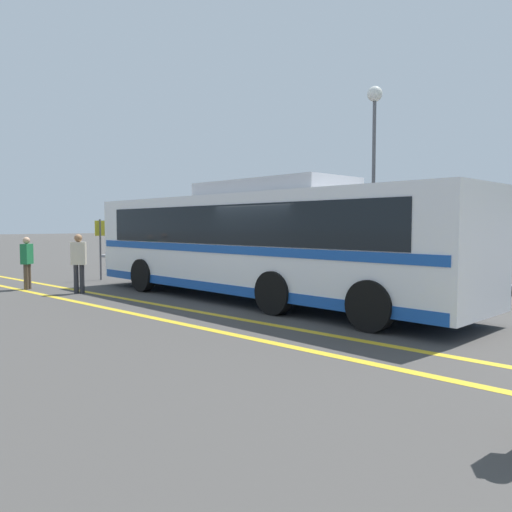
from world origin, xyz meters
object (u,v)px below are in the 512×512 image
object	(u,v)px
bus_stop_sign	(100,242)
street_lamp	(374,132)
parked_car_1	(230,254)
pedestrian_1	(27,260)
transit_bus	(256,241)
parked_car_2	(371,265)
pedestrian_0	(79,260)
parked_car_0	(160,252)

from	to	relation	value
bus_stop_sign	street_lamp	xyz separation A→B (m)	(6.76, 8.04, 4.28)
parked_car_1	street_lamp	size ratio (longest dim) A/B	0.63
pedestrian_1	transit_bus	bearing A→B (deg)	74.95
transit_bus	parked_car_1	world-z (taller)	transit_bus
parked_car_2	pedestrian_0	xyz separation A→B (m)	(-5.08, -8.22, 0.36)
pedestrian_0	bus_stop_sign	world-z (taller)	bus_stop_sign
pedestrian_1	parked_car_1	bearing A→B (deg)	138.05
bus_stop_sign	street_lamp	size ratio (longest dim) A/B	0.30
street_lamp	transit_bus	bearing A→B (deg)	-83.03
pedestrian_1	street_lamp	world-z (taller)	street_lamp
parked_car_1	street_lamp	xyz separation A→B (m)	(5.62, 2.45, 4.94)
parked_car_0	street_lamp	distance (m)	12.18
pedestrian_1	bus_stop_sign	size ratio (longest dim) A/B	0.74
parked_car_2	street_lamp	xyz separation A→B (m)	(-1.16, 2.18, 5.05)
parked_car_1	bus_stop_sign	world-z (taller)	bus_stop_sign
parked_car_0	pedestrian_1	xyz separation A→B (m)	(4.84, -8.71, 0.26)
pedestrian_1	pedestrian_0	bearing A→B (deg)	67.71
transit_bus	parked_car_0	bearing A→B (deg)	68.02
pedestrian_0	pedestrian_1	distance (m)	2.19
parked_car_1	pedestrian_0	size ratio (longest dim) A/B	2.65
parked_car_2	pedestrian_1	world-z (taller)	pedestrian_1
transit_bus	street_lamp	size ratio (longest dim) A/B	1.68
transit_bus	bus_stop_sign	bearing A→B (deg)	94.27
parked_car_2	bus_stop_sign	distance (m)	9.88
parked_car_1	transit_bus	bearing A→B (deg)	54.16
pedestrian_1	street_lamp	bearing A→B (deg)	112.12
transit_bus	parked_car_0	world-z (taller)	transit_bus
pedestrian_0	bus_stop_sign	xyz separation A→B (m)	(-2.84, 2.37, 0.42)
parked_car_1	parked_car_0	bearing A→B (deg)	-87.44
pedestrian_1	bus_stop_sign	bearing A→B (deg)	154.61
parked_car_0	pedestrian_0	bearing A→B (deg)	44.92
transit_bus	pedestrian_0	distance (m)	5.53
parked_car_1	pedestrian_1	size ratio (longest dim) A/B	2.82
parked_car_2	bus_stop_sign	xyz separation A→B (m)	(-7.92, -5.86, 0.78)
parked_car_2	pedestrian_1	size ratio (longest dim) A/B	2.50
parked_car_0	pedestrian_0	world-z (taller)	pedestrian_0
parked_car_2	pedestrian_1	xyz separation A→B (m)	(-7.18, -8.86, 0.29)
parked_car_1	pedestrian_0	xyz separation A→B (m)	(1.70, -7.96, 0.25)
parked_car_1	parked_car_2	size ratio (longest dim) A/B	1.13
parked_car_2	pedestrian_0	distance (m)	9.67
pedestrian_0	bus_stop_sign	distance (m)	3.72
parked_car_1	pedestrian_0	distance (m)	8.14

